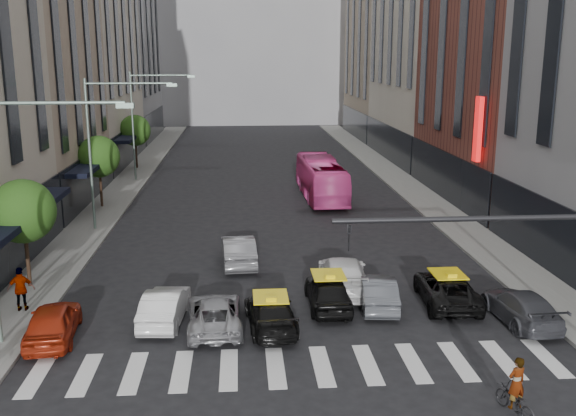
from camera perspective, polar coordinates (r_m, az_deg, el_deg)
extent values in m
plane|color=black|center=(21.40, 1.91, -15.74)|extent=(160.00, 160.00, 0.00)
cube|color=slate|center=(50.55, -14.96, 1.11)|extent=(3.00, 96.00, 0.15)
cube|color=slate|center=(51.50, 11.08, 1.54)|extent=(3.00, 96.00, 0.15)
cube|color=tan|center=(48.94, -22.80, 14.23)|extent=(8.00, 16.00, 24.00)
cube|color=gray|center=(85.03, -15.02, 16.03)|extent=(8.00, 18.00, 30.00)
cube|color=brown|center=(49.49, 19.11, 15.67)|extent=(8.00, 18.00, 26.00)
cube|color=tan|center=(85.81, 8.86, 15.61)|extent=(8.00, 18.00, 28.00)
cube|color=gray|center=(103.88, -3.32, 17.54)|extent=(30.00, 10.00, 36.00)
cylinder|color=black|center=(31.41, -22.18, -3.70)|extent=(0.18, 0.18, 3.15)
sphere|color=#1E3F12|center=(30.93, -22.50, -0.27)|extent=(2.88, 2.88, 2.88)
cylinder|color=black|center=(46.45, -16.32, 2.05)|extent=(0.18, 0.18, 3.15)
sphere|color=#1E3F12|center=(46.12, -16.48, 4.41)|extent=(2.88, 2.88, 2.88)
cylinder|color=black|center=(61.97, -13.35, 4.95)|extent=(0.18, 0.18, 3.15)
sphere|color=#1E3F12|center=(61.73, -13.44, 6.73)|extent=(2.88, 2.88, 2.88)
cylinder|color=gray|center=(23.53, -20.36, 8.75)|extent=(5.00, 0.12, 0.12)
cube|color=gray|center=(22.98, -14.27, 8.82)|extent=(0.60, 0.25, 0.18)
cylinder|color=gray|center=(40.01, -17.19, 4.50)|extent=(0.16, 0.16, 9.00)
cylinder|color=gray|center=(39.14, -13.99, 10.70)|extent=(5.00, 0.12, 0.12)
cube|color=gray|center=(38.82, -10.28, 10.71)|extent=(0.60, 0.25, 0.18)
cylinder|color=gray|center=(55.60, -13.63, 7.05)|extent=(0.16, 0.16, 9.00)
cylinder|color=gray|center=(54.98, -11.25, 11.49)|extent=(5.00, 0.12, 0.12)
cube|color=gray|center=(54.75, -8.59, 11.49)|extent=(0.60, 0.25, 0.18)
cylinder|color=black|center=(19.70, 18.49, -0.87)|extent=(10.00, 0.16, 0.16)
imported|color=black|center=(18.57, 5.44, -2.66)|extent=(0.13, 0.16, 0.80)
cube|color=red|center=(41.52, 16.54, 6.73)|extent=(0.30, 0.70, 4.00)
imported|color=#9C230E|center=(25.91, -20.18, -9.47)|extent=(2.09, 4.36, 1.44)
imported|color=silver|center=(26.35, -10.91, -8.53)|extent=(1.79, 4.29, 1.38)
imported|color=#949599|center=(25.52, -6.53, -9.27)|extent=(2.28, 4.58, 1.25)
imported|color=black|center=(25.38, -1.56, -9.28)|extent=(2.14, 4.53, 1.28)
imported|color=black|center=(27.32, 3.59, -7.42)|extent=(1.71, 4.25, 1.45)
imported|color=#474A4F|center=(27.67, 7.97, -7.37)|extent=(1.84, 4.22, 1.35)
imported|color=black|center=(28.55, 13.93, -7.00)|extent=(2.59, 4.96, 1.33)
imported|color=#3E3F46|center=(27.52, 19.98, -8.23)|extent=(2.09, 4.62, 1.31)
imported|color=gray|center=(32.86, -4.43, -3.75)|extent=(1.93, 4.71, 1.52)
imported|color=white|center=(29.33, 4.88, -5.88)|extent=(2.66, 5.45, 1.53)
imported|color=#E14294|center=(47.84, 2.95, 2.62)|extent=(2.78, 10.82, 3.00)
imported|color=black|center=(20.92, 19.51, -15.91)|extent=(1.05, 1.79, 0.89)
imported|color=gray|center=(20.35, 19.79, -12.82)|extent=(0.68, 0.54, 1.62)
imported|color=gray|center=(28.73, -22.63, -6.66)|extent=(1.12, 0.53, 1.85)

